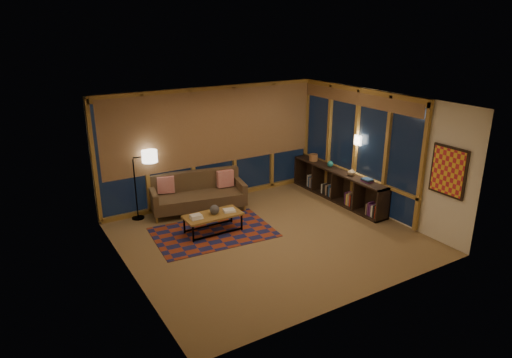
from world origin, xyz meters
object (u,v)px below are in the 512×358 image
sofa (198,193)px  bookshelf (338,185)px  coffee_table (213,223)px  floor_lamp (135,186)px

sofa → bookshelf: bearing=-8.0°
sofa → coffee_table: bearing=-88.4°
sofa → coffee_table: (-0.19, -1.15, -0.23)m
coffee_table → bookshelf: bookshelf is taller
sofa → coffee_table: size_ratio=1.77×
coffee_table → floor_lamp: floor_lamp is taller
sofa → bookshelf: size_ratio=0.70×
sofa → coffee_table: sofa is taller
floor_lamp → bookshelf: size_ratio=0.51×
sofa → bookshelf: 3.32m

